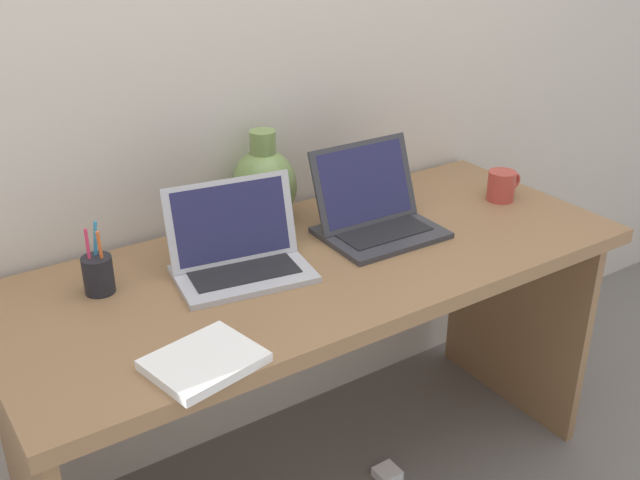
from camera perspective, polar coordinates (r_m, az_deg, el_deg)
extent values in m
cube|color=beige|center=(2.07, -5.97, 13.64)|extent=(4.40, 0.04, 2.40)
cube|color=olive|center=(1.92, 0.00, -1.88)|extent=(1.63, 0.67, 0.04)
cube|color=olive|center=(2.57, 14.57, -4.85)|extent=(0.03, 0.57, 0.72)
cube|color=#B2B2B7|center=(1.83, -5.82, -2.57)|extent=(0.35, 0.26, 0.01)
cube|color=black|center=(1.83, -5.83, -2.32)|extent=(0.27, 0.17, 0.00)
cube|color=#B2B2B7|center=(1.85, -6.74, 1.40)|extent=(0.33, 0.12, 0.20)
cube|color=#23234C|center=(1.85, -6.74, 1.40)|extent=(0.29, 0.11, 0.18)
cube|color=#333338|center=(2.04, 4.62, 0.55)|extent=(0.32, 0.25, 0.01)
cube|color=black|center=(2.03, 4.63, 0.78)|extent=(0.25, 0.15, 0.00)
cube|color=#333338|center=(2.05, 3.38, 4.28)|extent=(0.31, 0.09, 0.22)
cube|color=#23234C|center=(2.05, 3.38, 4.28)|extent=(0.28, 0.08, 0.19)
ellipsoid|color=#75934C|center=(2.09, -4.24, 4.10)|extent=(0.18, 0.18, 0.21)
cylinder|color=#75934C|center=(2.04, -4.35, 7.38)|extent=(0.07, 0.07, 0.06)
cube|color=white|center=(1.52, -8.75, -9.05)|extent=(0.24, 0.21, 0.02)
cylinder|color=#B23D33|center=(2.31, 13.55, 4.02)|extent=(0.08, 0.08, 0.09)
torus|color=#B23D33|center=(2.34, 14.46, 4.37)|extent=(0.05, 0.01, 0.05)
cylinder|color=black|center=(1.81, -16.44, -2.54)|extent=(0.07, 0.07, 0.09)
cylinder|color=#D83359|center=(1.79, -17.08, -1.21)|extent=(0.01, 0.02, 0.13)
cylinder|color=#338CBF|center=(1.80, -16.63, -0.79)|extent=(0.02, 0.01, 0.15)
cylinder|color=orange|center=(1.79, -16.21, -1.23)|extent=(0.01, 0.01, 0.13)
cube|color=white|center=(2.38, 5.11, -17.20)|extent=(0.07, 0.07, 0.03)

